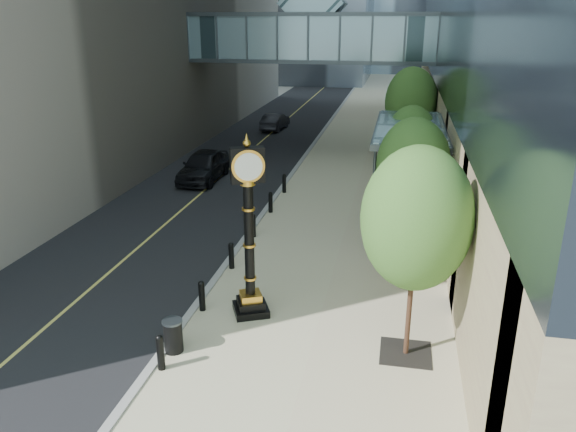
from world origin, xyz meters
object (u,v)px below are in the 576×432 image
(street_clock, at_px, (249,242))
(car_far, at_px, (275,121))
(car_near, at_px, (204,166))
(pedestrian, at_px, (427,238))
(trash_bin, at_px, (173,337))

(street_clock, relative_size, car_far, 1.35)
(car_near, relative_size, car_far, 1.21)
(street_clock, distance_m, pedestrian, 7.88)
(pedestrian, relative_size, car_near, 0.33)
(street_clock, height_order, car_far, street_clock)
(trash_bin, xyz_separation_m, pedestrian, (7.02, 7.92, 0.36))
(car_near, xyz_separation_m, car_far, (0.69, 15.51, -0.17))
(car_near, bearing_deg, street_clock, -66.11)
(car_near, distance_m, car_far, 15.52)
(trash_bin, bearing_deg, car_far, 97.59)
(car_near, bearing_deg, trash_bin, -74.11)
(car_far, bearing_deg, street_clock, 105.31)
(pedestrian, bearing_deg, car_far, -76.15)
(trash_bin, height_order, car_far, car_far)
(trash_bin, height_order, pedestrian, pedestrian)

